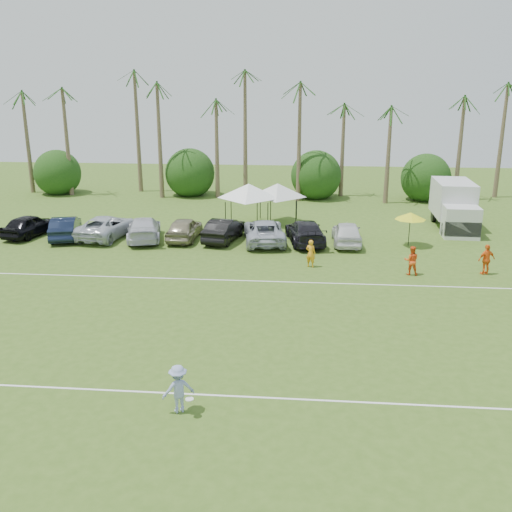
{
  "coord_description": "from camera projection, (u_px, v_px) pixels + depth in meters",
  "views": [
    {
      "loc": [
        5.17,
        -15.29,
        10.37
      ],
      "look_at": [
        2.58,
        13.46,
        1.6
      ],
      "focal_mm": 40.0,
      "sensor_mm": 36.0,
      "label": 1
    }
  ],
  "objects": [
    {
      "name": "sideline_player_a",
      "position": [
        311.0,
        253.0,
        33.35
      ],
      "size": [
        0.71,
        0.6,
        1.64
      ],
      "primitive_type": "imported",
      "rotation": [
        0.0,
        0.0,
        2.74
      ],
      "color": "orange",
      "rests_on": "ground"
    },
    {
      "name": "palm_tree_3",
      "position": [
        165.0,
        87.0,
        52.0
      ],
      "size": [
        2.4,
        2.4,
        11.9
      ],
      "color": "brown",
      "rests_on": "ground"
    },
    {
      "name": "palm_tree_0",
      "position": [
        21.0,
        115.0,
        53.95
      ],
      "size": [
        2.4,
        2.4,
        8.9
      ],
      "color": "brown",
      "rests_on": "ground"
    },
    {
      "name": "parked_car_8",
      "position": [
        347.0,
        233.0,
        38.07
      ],
      "size": [
        1.9,
        4.6,
        1.56
      ],
      "primitive_type": "imported",
      "rotation": [
        0.0,
        0.0,
        3.16
      ],
      "color": "silver",
      "rests_on": "ground"
    },
    {
      "name": "parked_car_4",
      "position": [
        184.0,
        229.0,
        39.23
      ],
      "size": [
        2.0,
        4.63,
        1.56
      ],
      "primitive_type": "imported",
      "rotation": [
        0.0,
        0.0,
        3.11
      ],
      "color": "gray",
      "rests_on": "ground"
    },
    {
      "name": "sideline_player_b",
      "position": [
        411.0,
        260.0,
        31.98
      ],
      "size": [
        0.85,
        0.68,
        1.66
      ],
      "primitive_type": "imported",
      "rotation": [
        0.0,
        0.0,
        3.08
      ],
      "color": "#EE551A",
      "rests_on": "ground"
    },
    {
      "name": "market_umbrella",
      "position": [
        410.0,
        216.0,
        37.28
      ],
      "size": [
        2.04,
        2.04,
        2.28
      ],
      "color": "black",
      "rests_on": "ground"
    },
    {
      "name": "bush_tree_2",
      "position": [
        316.0,
        177.0,
        54.16
      ],
      "size": [
        4.0,
        4.0,
        4.0
      ],
      "color": "brown",
      "rests_on": "ground"
    },
    {
      "name": "box_truck",
      "position": [
        455.0,
        204.0,
        41.87
      ],
      "size": [
        2.76,
        6.71,
        3.42
      ],
      "rotation": [
        0.0,
        0.0,
        -0.04
      ],
      "color": "silver",
      "rests_on": "ground"
    },
    {
      "name": "palm_tree_2",
      "position": [
        123.0,
        96.0,
        52.59
      ],
      "size": [
        2.4,
        2.4,
        10.9
      ],
      "color": "brown",
      "rests_on": "ground"
    },
    {
      "name": "field_lines",
      "position": [
        188.0,
        323.0,
        25.65
      ],
      "size": [
        80.0,
        12.1,
        0.01
      ],
      "color": "white",
      "rests_on": "ground"
    },
    {
      "name": "bush_tree_3",
      "position": [
        423.0,
        179.0,
        53.3
      ],
      "size": [
        4.0,
        4.0,
        4.0
      ],
      "color": "brown",
      "rests_on": "ground"
    },
    {
      "name": "parked_car_5",
      "position": [
        224.0,
        230.0,
        38.95
      ],
      "size": [
        2.53,
        4.96,
        1.56
      ],
      "primitive_type": "imported",
      "rotation": [
        0.0,
        0.0,
        2.95
      ],
      "color": "black",
      "rests_on": "ground"
    },
    {
      "name": "palm_tree_7",
      "position": [
        341.0,
        87.0,
        50.63
      ],
      "size": [
        2.4,
        2.4,
        11.9
      ],
      "color": "brown",
      "rests_on": "ground"
    },
    {
      "name": "palm_tree_8",
      "position": [
        396.0,
        117.0,
        50.95
      ],
      "size": [
        2.4,
        2.4,
        8.9
      ],
      "color": "brown",
      "rests_on": "ground"
    },
    {
      "name": "bush_tree_0",
      "position": [
        62.0,
        174.0,
        56.3
      ],
      "size": [
        4.0,
        4.0,
        4.0
      ],
      "color": "brown",
      "rests_on": "ground"
    },
    {
      "name": "ground",
      "position": [
        137.0,
        425.0,
        18.03
      ],
      "size": [
        120.0,
        120.0,
        0.0
      ],
      "primitive_type": "plane",
      "color": "#3C5A1B",
      "rests_on": "ground"
    },
    {
      "name": "canopy_tent_left",
      "position": [
        249.0,
        184.0,
        41.98
      ],
      "size": [
        4.72,
        4.72,
        3.82
      ],
      "color": "black",
      "rests_on": "ground"
    },
    {
      "name": "parked_car_6",
      "position": [
        264.0,
        231.0,
        38.52
      ],
      "size": [
        3.36,
        5.92,
        1.56
      ],
      "primitive_type": "imported",
      "rotation": [
        0.0,
        0.0,
        3.29
      ],
      "color": "#AFB3BF",
      "rests_on": "ground"
    },
    {
      "name": "parked_car_2",
      "position": [
        106.0,
        227.0,
        39.75
      ],
      "size": [
        3.31,
        5.9,
        1.56
      ],
      "primitive_type": "imported",
      "rotation": [
        0.0,
        0.0,
        3.01
      ],
      "color": "silver",
      "rests_on": "ground"
    },
    {
      "name": "palm_tree_6",
      "position": [
        296.0,
        97.0,
        51.22
      ],
      "size": [
        2.4,
        2.4,
        10.9
      ],
      "color": "brown",
      "rests_on": "ground"
    },
    {
      "name": "palm_tree_4",
      "position": [
        209.0,
        116.0,
        52.41
      ],
      "size": [
        2.4,
        2.4,
        8.9
      ],
      "color": "brown",
      "rests_on": "ground"
    },
    {
      "name": "parked_car_7",
      "position": [
        305.0,
        232.0,
        38.4
      ],
      "size": [
        3.09,
        5.67,
        1.56
      ],
      "primitive_type": "imported",
      "rotation": [
        0.0,
        0.0,
        3.32
      ],
      "color": "black",
      "rests_on": "ground"
    },
    {
      "name": "bush_tree_1",
      "position": [
        191.0,
        175.0,
        55.19
      ],
      "size": [
        4.0,
        4.0,
        4.0
      ],
      "color": "brown",
      "rests_on": "ground"
    },
    {
      "name": "palm_tree_1",
      "position": [
        71.0,
        106.0,
        53.27
      ],
      "size": [
        2.4,
        2.4,
        9.9
      ],
      "color": "brown",
      "rests_on": "ground"
    },
    {
      "name": "frisbee_player",
      "position": [
        178.0,
        389.0,
        18.57
      ],
      "size": [
        1.23,
        1.02,
        1.66
      ],
      "rotation": [
        0.0,
        0.0,
        3.6
      ],
      "color": "#909CCC",
      "rests_on": "ground"
    },
    {
      "name": "sideline_player_c",
      "position": [
        487.0,
        260.0,
        32.02
      ],
      "size": [
        1.11,
        0.74,
        1.75
      ],
      "primitive_type": "imported",
      "rotation": [
        0.0,
        0.0,
        3.48
      ],
      "color": "orange",
      "rests_on": "ground"
    },
    {
      "name": "parked_car_3",
      "position": [
        144.0,
        229.0,
        39.22
      ],
      "size": [
        3.37,
        5.73,
        1.56
      ],
      "primitive_type": "imported",
      "rotation": [
        0.0,
        0.0,
        3.38
      ],
      "color": "silver",
      "rests_on": "ground"
    },
    {
      "name": "canopy_tent_right",
      "position": [
        278.0,
        183.0,
        43.2
      ],
      "size": [
        4.45,
        4.45,
        3.6
      ],
      "color": "black",
      "rests_on": "ground"
    },
    {
      "name": "palm_tree_9",
      "position": [
        455.0,
        107.0,
        50.27
      ],
      "size": [
        2.4,
        2.4,
        9.9
      ],
      "color": "brown",
      "rests_on": "ground"
    },
    {
      "name": "parked_car_1",
      "position": [
        65.0,
        227.0,
        39.54
      ],
      "size": [
        2.84,
        4.99,
        1.56
      ],
      "primitive_type": "imported",
      "rotation": [
        0.0,
        0.0,
        3.41
      ],
      "color": "black",
      "rests_on": "ground"
    },
    {
      "name": "palm_tree_5",
      "position": [
        252.0,
        106.0,
        51.81
      ],
      "size": [
        2.4,
        2.4,
        9.9
      ],
      "color": "brown",
      "rests_on": "ground"
    },
    {
      "name": "parked_car_0",
      "position": [
        29.0,
        225.0,
        40.13
      ],
      "size": [
        2.77,
        4.86,
        1.56
      ],
      "primitive_type": "imported",
      "rotation": [
        0.0,
        0.0,
        2.93
      ],
      "color": "black",
      "rests_on": "ground"
    }
  ]
}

